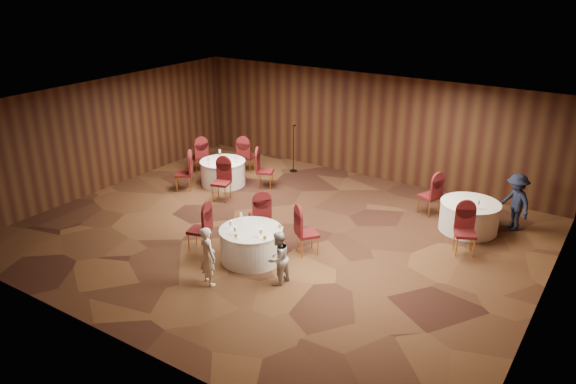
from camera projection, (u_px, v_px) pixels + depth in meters
The scene contains 15 objects.
ground at pixel (277, 234), 13.81m from camera, with size 12.00×12.00×0.00m, color black.
room_shell at pixel (276, 159), 13.08m from camera, with size 12.00×12.00×12.00m.
table_main at pixel (251, 244), 12.51m from camera, with size 1.41×1.41×0.74m.
table_left at pixel (223, 172), 16.85m from camera, with size 1.35×1.35×0.74m.
table_right at pixel (469, 216), 13.90m from camera, with size 1.45×1.45×0.74m.
chairs_main at pixel (255, 226), 13.09m from camera, with size 2.86×2.09×1.00m.
chairs_left at pixel (223, 168), 16.87m from camera, with size 3.20×2.95×1.00m.
chairs_right at pixel (446, 213), 13.77m from camera, with size 2.15×2.38×1.00m.
tabletop_main at pixel (251, 229), 12.17m from camera, with size 1.09×1.07×0.22m.
tabletop_left at pixel (222, 158), 16.68m from camera, with size 0.84×0.86×0.22m.
tabletop_right at pixel (478, 202), 13.38m from camera, with size 0.08×0.08×0.22m.
mic_stand at pixel (294, 158), 17.90m from camera, with size 0.24×0.24×1.53m.
woman_a at pixel (208, 256), 11.44m from camera, with size 0.47×0.31×1.29m, color white.
woman_b at pixel (278, 258), 11.48m from camera, with size 0.56×0.44×1.16m, color silver.
man_c at pixel (516, 202), 13.82m from camera, with size 0.95×0.54×1.46m, color black.
Camera 1 is at (7.04, -10.23, 6.14)m, focal length 35.00 mm.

